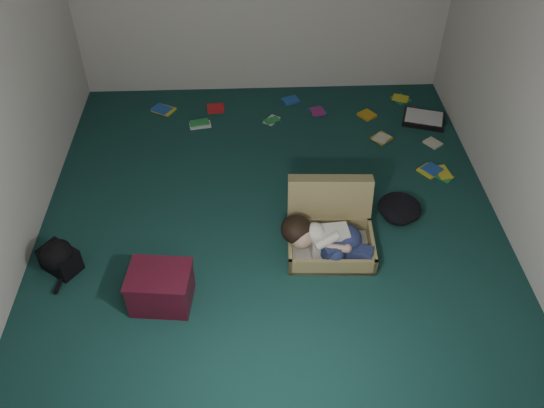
{
  "coord_description": "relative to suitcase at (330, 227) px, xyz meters",
  "views": [
    {
      "loc": [
        -0.15,
        -3.61,
        3.5
      ],
      "look_at": [
        0.0,
        -0.15,
        0.35
      ],
      "focal_mm": 38.0,
      "sensor_mm": 36.0,
      "label": 1
    }
  ],
  "objects": [
    {
      "name": "book_scatter",
      "position": [
        0.29,
        1.71,
        -0.15
      ],
      "size": [
        2.99,
        1.6,
        0.02
      ],
      "color": "yellow",
      "rests_on": "floor"
    },
    {
      "name": "wall_front",
      "position": [
        -0.48,
        -2.01,
        1.15
      ],
      "size": [
        4.5,
        0.0,
        4.5
      ],
      "primitive_type": "plane",
      "rotation": [
        -1.57,
        0.0,
        0.0
      ],
      "color": "silver",
      "rests_on": "ground"
    },
    {
      "name": "clothing_pile",
      "position": [
        0.67,
        0.22,
        -0.09
      ],
      "size": [
        0.49,
        0.44,
        0.13
      ],
      "primitive_type": null,
      "rotation": [
        0.0,
        0.0,
        -0.3
      ],
      "color": "black",
      "rests_on": "floor"
    },
    {
      "name": "backpack",
      "position": [
        -2.18,
        -0.22,
        -0.04
      ],
      "size": [
        0.47,
        0.45,
        0.22
      ],
      "primitive_type": null,
      "rotation": [
        0.0,
        0.0,
        -0.63
      ],
      "color": "black",
      "rests_on": "floor"
    },
    {
      "name": "person",
      "position": [
        -0.06,
        -0.17,
        0.04
      ],
      "size": [
        0.76,
        0.39,
        0.32
      ],
      "rotation": [
        0.0,
        0.0,
        -0.05
      ],
      "color": "white",
      "rests_on": "suitcase"
    },
    {
      "name": "suitcase",
      "position": [
        0.0,
        0.0,
        0.0
      ],
      "size": [
        0.73,
        0.72,
        0.51
      ],
      "rotation": [
        0.0,
        0.0,
        -0.05
      ],
      "color": "#998A54",
      "rests_on": "floor"
    },
    {
      "name": "floor",
      "position": [
        -0.48,
        0.24,
        -0.15
      ],
      "size": [
        4.5,
        4.5,
        0.0
      ],
      "primitive_type": "plane",
      "color": "#153D38",
      "rests_on": "ground"
    },
    {
      "name": "maroon_bin",
      "position": [
        -1.34,
        -0.59,
        0.01
      ],
      "size": [
        0.5,
        0.41,
        0.32
      ],
      "rotation": [
        0.0,
        0.0,
        -0.11
      ],
      "color": "#470E1E",
      "rests_on": "floor"
    },
    {
      "name": "wall_right",
      "position": [
        1.52,
        0.24,
        1.15
      ],
      "size": [
        0.0,
        4.5,
        4.5
      ],
      "primitive_type": "plane",
      "rotation": [
        1.57,
        0.0,
        -1.57
      ],
      "color": "silver",
      "rests_on": "ground"
    },
    {
      "name": "paper_tray",
      "position": [
        1.22,
        1.73,
        -0.12
      ],
      "size": [
        0.51,
        0.44,
        0.06
      ],
      "rotation": [
        0.0,
        0.0,
        -0.31
      ],
      "color": "black",
      "rests_on": "floor"
    }
  ]
}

